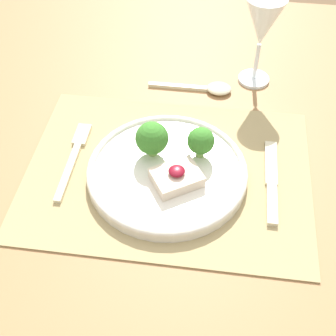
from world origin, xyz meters
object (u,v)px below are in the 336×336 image
fork (74,155)px  knife (272,186)px  dinner_plate (169,168)px  spoon (210,88)px  wine_glass_near (263,25)px

fork → knife: 0.34m
dinner_plate → fork: 0.17m
fork → spoon: 0.31m
dinner_plate → wine_glass_near: 0.33m
dinner_plate → spoon: dinner_plate is taller
fork → wine_glass_near: wine_glass_near is taller
knife → wine_glass_near: 0.31m
knife → fork: bearing=174.7°
dinner_plate → wine_glass_near: size_ratio=1.47×
fork → knife: bearing=-4.8°
knife → spoon: (-0.12, 0.24, -0.00)m
dinner_plate → fork: (-0.17, 0.02, -0.01)m
knife → wine_glass_near: size_ratio=1.00×
fork → dinner_plate: bearing=-7.6°
wine_glass_near → fork: bearing=-139.3°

